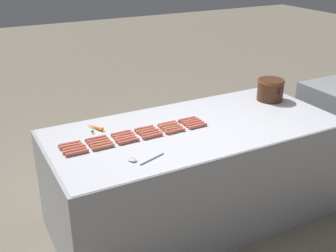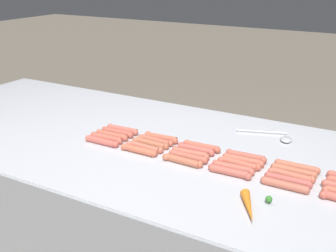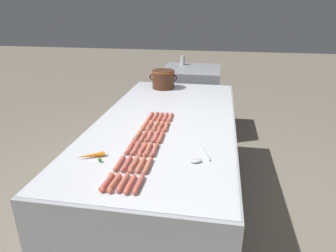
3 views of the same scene
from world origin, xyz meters
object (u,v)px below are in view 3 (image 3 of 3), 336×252
object	(u,v)px
hot_dog_21	(156,137)
hot_dog_29	(170,117)
hot_dog_20	(148,150)
hot_dog_7	(127,164)
hot_dog_24	(139,184)
hot_dog_16	(155,126)
carrot	(91,156)
hot_dog_5	(150,116)
hot_dog_27	(161,137)
hot_dog_19	(141,165)
hot_dog_3	(138,136)
hot_dog_15	(149,136)
bean_pot	(163,78)
hot_dog_10	(149,125)
serving_spoon	(199,158)
hot_dog_12	(123,182)
hot_dog_2	(130,148)
hot_dog_25	(148,166)
hot_dog_23	(165,117)
soda_can	(183,60)
hot_dog_9	(143,136)
hot_dog_28	(166,127)
hot_dog_18	(130,184)
hot_dog_22	(161,126)
hot_dog_1	(119,163)
hot_dog_14	(142,149)
hot_dog_4	(145,125)
hot_dog_0	(107,182)
hot_dog_17	(160,117)
hot_dog_8	(136,148)
hot_dog_11	(155,116)
back_cabinet	(191,101)
hot_dog_26	(154,150)

from	to	relation	value
hot_dog_21	hot_dog_29	size ratio (longest dim) A/B	1.00
hot_dog_20	hot_dog_7	bearing A→B (deg)	-111.86
hot_dog_20	hot_dog_24	world-z (taller)	same
hot_dog_16	carrot	bearing A→B (deg)	-117.38
hot_dog_5	hot_dog_27	size ratio (longest dim) A/B	1.00
hot_dog_19	hot_dog_20	world-z (taller)	same
hot_dog_3	hot_dog_15	size ratio (longest dim) A/B	1.00
hot_dog_7	bean_pot	distance (m)	1.71
hot_dog_10	serving_spoon	xyz separation A→B (m)	(0.40, -0.43, -0.01)
hot_dog_12	hot_dog_27	xyz separation A→B (m)	(0.08, 0.58, 0.00)
hot_dog_2	hot_dog_25	world-z (taller)	same
hot_dog_5	hot_dog_16	bearing A→B (deg)	-66.66
hot_dog_23	soda_can	bearing A→B (deg)	93.35
hot_dog_9	hot_dog_28	size ratio (longest dim) A/B	1.00
hot_dog_18	hot_dog_22	size ratio (longest dim) A/B	1.00
hot_dog_20	hot_dog_21	xyz separation A→B (m)	(0.00, 0.20, 0.00)
hot_dog_1	hot_dog_27	distance (m)	0.42
hot_dog_1	hot_dog_5	xyz separation A→B (m)	(0.00, 0.78, 0.00)
hot_dog_24	hot_dog_12	bearing A→B (deg)	178.92
hot_dog_14	hot_dog_23	world-z (taller)	same
hot_dog_4	hot_dog_24	distance (m)	0.80
hot_dog_0	hot_dog_17	bearing A→B (deg)	85.35
hot_dog_18	hot_dog_21	size ratio (longest dim) A/B	1.00
hot_dog_2	hot_dog_16	bearing A→B (deg)	78.02
hot_dog_7	hot_dog_20	xyz separation A→B (m)	(0.08, 0.19, 0.00)
hot_dog_8	hot_dog_28	distance (m)	0.40
hot_dog_20	hot_dog_28	size ratio (longest dim) A/B	1.00
hot_dog_3	hot_dog_25	xyz separation A→B (m)	(0.16, -0.39, 0.00)
hot_dog_15	hot_dog_17	world-z (taller)	same
hot_dog_27	hot_dog_29	distance (m)	0.40
hot_dog_9	hot_dog_21	world-z (taller)	same
hot_dog_25	hot_dog_11	bearing A→B (deg)	98.94
back_cabinet	hot_dog_0	world-z (taller)	back_cabinet
hot_dog_19	hot_dog_27	world-z (taller)	same
hot_dog_20	soda_can	distance (m)	2.64
hot_dog_0	hot_dog_28	xyz separation A→B (m)	(0.16, 0.78, 0.00)
hot_dog_5	soda_can	xyz separation A→B (m)	(0.00, 2.05, 0.10)
hot_dog_4	hot_dog_15	xyz separation A→B (m)	(0.08, -0.19, 0.00)
hot_dog_2	hot_dog_15	bearing A→B (deg)	68.53
hot_dog_3	hot_dog_12	world-z (taller)	same
back_cabinet	hot_dog_16	distance (m)	2.06
hot_dog_18	hot_dog_25	distance (m)	0.20
hot_dog_9	hot_dog_24	distance (m)	0.59
hot_dog_1	hot_dog_14	size ratio (longest dim) A/B	1.00
hot_dog_26	hot_dog_5	bearing A→B (deg)	105.31
hot_dog_23	hot_dog_27	bearing A→B (deg)	-84.13
hot_dog_24	hot_dog_28	xyz separation A→B (m)	(-0.00, 0.77, 0.00)
hot_dog_15	back_cabinet	bearing A→B (deg)	88.17
hot_dog_16	hot_dog_22	bearing A→B (deg)	-0.18
hot_dog_5	hot_dog_11	world-z (taller)	same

